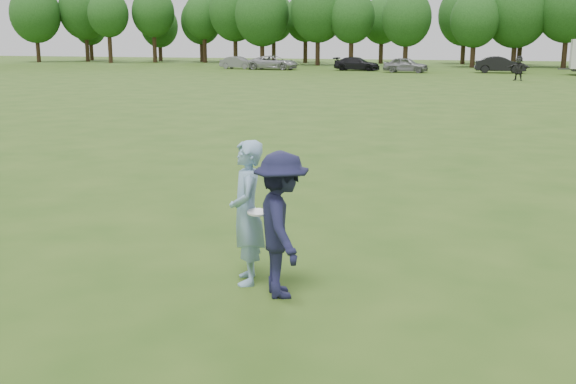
% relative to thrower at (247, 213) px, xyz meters
% --- Properties ---
extents(ground, '(200.00, 200.00, 0.00)m').
position_rel_thrower_xyz_m(ground, '(0.07, 0.08, -0.98)').
color(ground, '#2D4E16').
rests_on(ground, ground).
extents(thrower, '(0.71, 0.84, 1.95)m').
position_rel_thrower_xyz_m(thrower, '(0.00, 0.00, 0.00)').
color(thrower, '#89AFD4').
rests_on(thrower, ground).
extents(defender, '(1.21, 1.41, 1.89)m').
position_rel_thrower_xyz_m(defender, '(0.59, -0.31, -0.03)').
color(defender, '#1A1B3A').
rests_on(defender, ground).
extents(player_far_d, '(1.89, 1.00, 1.95)m').
position_rel_thrower_xyz_m(player_far_d, '(3.46, 48.78, -0.00)').
color(player_far_d, '#282828').
rests_on(player_far_d, ground).
extents(car_b, '(4.19, 1.90, 1.33)m').
position_rel_thrower_xyz_m(car_b, '(-25.60, 61.14, -0.31)').
color(car_b, slate).
rests_on(car_b, ground).
extents(car_c, '(5.46, 2.80, 1.48)m').
position_rel_thrower_xyz_m(car_c, '(-21.30, 60.57, -0.24)').
color(car_c, '#A4A3A8').
rests_on(car_c, ground).
extents(car_d, '(4.84, 2.16, 1.38)m').
position_rel_thrower_xyz_m(car_d, '(-12.41, 61.32, -0.29)').
color(car_d, black).
rests_on(car_d, ground).
extents(car_e, '(4.42, 2.00, 1.47)m').
position_rel_thrower_xyz_m(car_e, '(-6.96, 58.84, -0.24)').
color(car_e, gray).
rests_on(car_e, ground).
extents(car_f, '(4.91, 2.18, 1.57)m').
position_rel_thrower_xyz_m(car_f, '(1.78, 60.89, -0.19)').
color(car_f, black).
rests_on(car_f, ground).
extents(disc_in_play, '(0.30, 0.30, 0.06)m').
position_rel_thrower_xyz_m(disc_in_play, '(0.22, -0.18, 0.07)').
color(disc_in_play, white).
rests_on(disc_in_play, ground).
extents(treeline, '(130.35, 18.39, 11.74)m').
position_rel_thrower_xyz_m(treeline, '(2.88, 76.97, 5.28)').
color(treeline, '#332114').
rests_on(treeline, ground).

